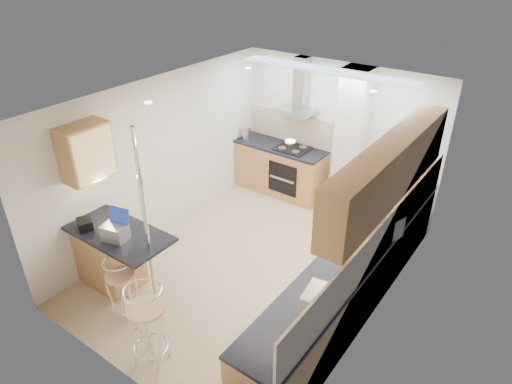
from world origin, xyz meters
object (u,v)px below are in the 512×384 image
Objects in this scene: microwave at (378,228)px; bread_bin at (319,299)px; laptop at (115,232)px; bar_stool_near at (122,290)px; bar_stool_end at (148,327)px.

microwave is 1.50× the size of bread_bin.
bar_stool_near is (0.32, -0.26, -0.59)m from laptop.
laptop is 0.33× the size of bar_stool_near.
bar_stool_end is (-1.52, -2.48, -0.54)m from microwave.
laptop is 0.71m from bar_stool_near.
bar_stool_end is at bearing -155.34° from bread_bin.
bar_stool_end is at bearing 164.12° from microwave.
bread_bin reaches higher than bar_stool_end.
microwave reaches higher than bar_stool_end.
laptop is 0.28× the size of bar_stool_end.
bread_bin is (1.52, 0.98, 0.48)m from bar_stool_end.
laptop is (-2.61, -1.94, -0.03)m from microwave.
bar_stool_near is 0.82m from bar_stool_end.
bar_stool_end reaches higher than bar_stool_near.
bar_stool_near is at bearing -52.96° from laptop.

